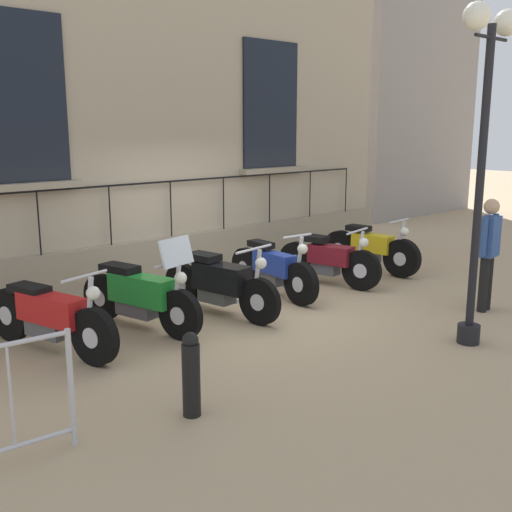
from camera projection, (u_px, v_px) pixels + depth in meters
name	position (u px, v px, depth m)	size (l,w,h in m)	color
ground_plane	(246.00, 305.00, 9.37)	(60.00, 60.00, 0.00)	tan
building_facade	(153.00, 71.00, 10.33)	(0.82, 11.12, 7.43)	tan
motorcycle_red	(50.00, 317.00, 7.32)	(2.17, 0.84, 1.06)	black
motorcycle_green	(141.00, 296.00, 8.14)	(2.07, 0.78, 1.32)	black
motorcycle_black	(220.00, 284.00, 8.77)	(2.13, 0.74, 1.07)	black
motorcycle_blue	(273.00, 270.00, 9.78)	(2.07, 0.55, 1.08)	black
motorcycle_maroon	(329.00, 260.00, 10.44)	(1.92, 0.74, 1.01)	black
motorcycle_yellow	(371.00, 249.00, 11.40)	(2.04, 0.66, 1.04)	black
lamppost	(484.00, 132.00, 7.18)	(0.31, 1.01, 4.02)	black
bollard	(191.00, 374.00, 5.71)	(0.17, 0.17, 0.83)	black
pedestrian_standing	(488.00, 248.00, 8.89)	(0.27, 0.53, 1.66)	black
distant_building	(368.00, 33.00, 19.18)	(4.85, 5.05, 11.09)	gray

